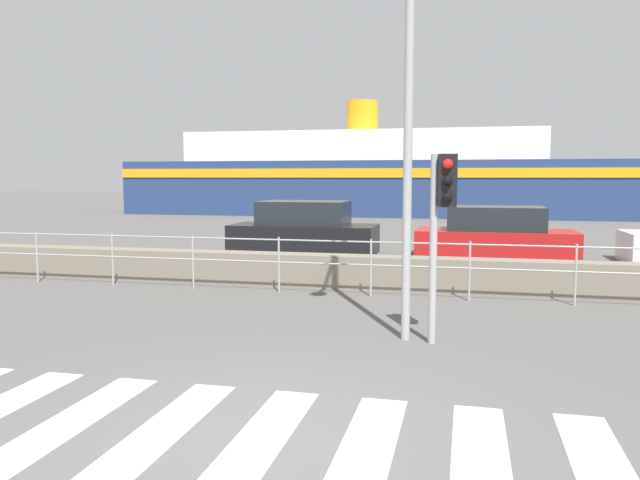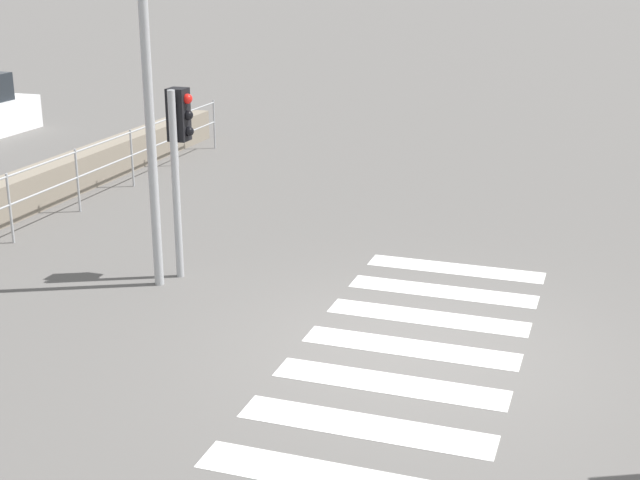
% 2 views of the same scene
% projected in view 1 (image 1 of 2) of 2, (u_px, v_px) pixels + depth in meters
% --- Properties ---
extents(ground_plane, '(160.00, 160.00, 0.00)m').
position_uv_depth(ground_plane, '(255.00, 440.00, 5.24)').
color(ground_plane, '#565451').
extents(crosswalk, '(6.75, 2.40, 0.01)m').
position_uv_depth(crosswalk, '(210.00, 435.00, 5.34)').
color(crosswalk, silver).
rests_on(crosswalk, ground_plane).
extents(seawall, '(19.67, 0.55, 0.65)m').
position_uv_depth(seawall, '(377.00, 272.00, 12.35)').
color(seawall, slate).
rests_on(seawall, ground_plane).
extents(harbor_fence, '(17.74, 0.04, 1.07)m').
position_uv_depth(harbor_fence, '(371.00, 259.00, 11.46)').
color(harbor_fence, '#9EA0A3').
rests_on(harbor_fence, ground_plane).
extents(traffic_light_far, '(0.34, 0.32, 2.50)m').
position_uv_depth(traffic_light_far, '(443.00, 205.00, 8.08)').
color(traffic_light_far, '#9EA0A3').
rests_on(traffic_light_far, ground_plane).
extents(streetlamp, '(0.32, 1.24, 6.49)m').
position_uv_depth(streetlamp, '(408.00, 35.00, 7.88)').
color(streetlamp, '#9EA0A3').
rests_on(streetlamp, ground_plane).
extents(ferry_boat, '(36.20, 6.39, 6.60)m').
position_uv_depth(ferry_boat, '(421.00, 180.00, 35.90)').
color(ferry_boat, navy).
rests_on(ferry_boat, ground_plane).
extents(parked_car_black, '(4.18, 1.78, 1.51)m').
position_uv_depth(parked_car_black, '(304.00, 231.00, 18.03)').
color(parked_car_black, black).
rests_on(parked_car_black, ground_plane).
extents(parked_car_red, '(4.20, 1.75, 1.41)m').
position_uv_depth(parked_car_red, '(495.00, 237.00, 16.81)').
color(parked_car_red, '#B21919').
rests_on(parked_car_red, ground_plane).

